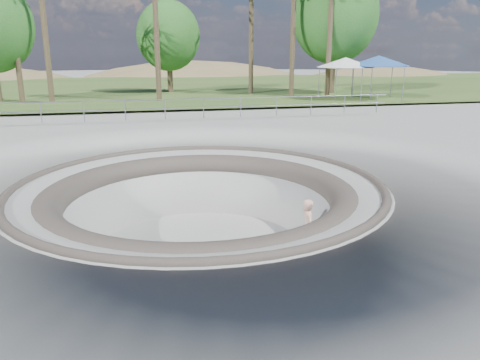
# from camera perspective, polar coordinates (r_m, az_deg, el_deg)

# --- Properties ---
(ground) EXTENTS (180.00, 180.00, 0.00)m
(ground) POSITION_cam_1_polar(r_m,az_deg,el_deg) (13.02, -5.00, -0.54)
(ground) COLOR #A4A39E
(ground) RESTS_ON ground
(skate_bowl) EXTENTS (14.00, 14.00, 4.10)m
(skate_bowl) POSITION_cam_1_polar(r_m,az_deg,el_deg) (13.64, -4.82, -7.95)
(skate_bowl) COLOR #A4A39E
(skate_bowl) RESTS_ON ground
(grass_strip) EXTENTS (180.00, 36.00, 0.12)m
(grass_strip) POSITION_cam_1_polar(r_m,az_deg,el_deg) (46.56, -11.18, 11.04)
(grass_strip) COLOR #365722
(grass_strip) RESTS_ON ground
(distant_hills) EXTENTS (103.20, 45.00, 28.60)m
(distant_hills) POSITION_cam_1_polar(r_m,az_deg,el_deg) (70.59, -8.57, 6.65)
(distant_hills) COLOR brown
(distant_hills) RESTS_ON ground
(safety_railing) EXTENTS (25.00, 0.06, 1.03)m
(safety_railing) POSITION_cam_1_polar(r_m,az_deg,el_deg) (24.63, -9.12, 8.54)
(safety_railing) COLOR gray
(safety_railing) RESTS_ON ground
(skateboard) EXTENTS (0.78, 0.26, 0.08)m
(skateboard) POSITION_cam_1_polar(r_m,az_deg,el_deg) (13.00, 8.16, -9.31)
(skateboard) COLOR brown
(skateboard) RESTS_ON ground
(skater) EXTENTS (0.44, 0.63, 1.63)m
(skater) POSITION_cam_1_polar(r_m,az_deg,el_deg) (12.68, 8.31, -5.89)
(skater) COLOR #DFAA90
(skater) RESTS_ON skateboard
(canopy_white) EXTENTS (5.67, 5.67, 2.87)m
(canopy_white) POSITION_cam_1_polar(r_m,az_deg,el_deg) (34.53, 12.75, 13.78)
(canopy_white) COLOR gray
(canopy_white) RESTS_ON ground
(canopy_blue) EXTENTS (5.75, 5.75, 3.00)m
(canopy_blue) POSITION_cam_1_polar(r_m,az_deg,el_deg) (34.84, 16.56, 13.74)
(canopy_blue) COLOR gray
(canopy_blue) RESTS_ON ground
(bushy_tree_mid) EXTENTS (5.12, 4.66, 7.39)m
(bushy_tree_mid) POSITION_cam_1_polar(r_m,az_deg,el_deg) (39.98, -8.72, 16.97)
(bushy_tree_mid) COLOR brown
(bushy_tree_mid) RESTS_ON ground
(bushy_tree_right) EXTENTS (6.81, 6.19, 9.82)m
(bushy_tree_right) POSITION_cam_1_polar(r_m,az_deg,el_deg) (39.31, 11.52, 19.09)
(bushy_tree_right) COLOR brown
(bushy_tree_right) RESTS_ON ground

